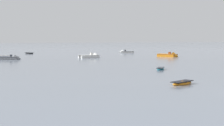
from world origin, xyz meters
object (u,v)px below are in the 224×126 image
at_px(rowboat_moored_3, 3,56).
at_px(motorboat_moored_4, 12,58).
at_px(rowboat_moored_0, 160,69).
at_px(rowboat_moored_1, 182,83).
at_px(rowboat_moored_4, 29,53).
at_px(motorboat_moored_0, 170,56).
at_px(motorboat_moored_1, 125,52).
at_px(motorboat_moored_3, 92,57).

bearing_deg(rowboat_moored_3, motorboat_moored_4, -61.65).
bearing_deg(rowboat_moored_0, rowboat_moored_1, 15.30).
bearing_deg(motorboat_moored_4, rowboat_moored_4, 98.33).
relative_size(motorboat_moored_0, rowboat_moored_3, 1.63).
bearing_deg(motorboat_moored_1, motorboat_moored_0, 107.68).
distance_m(motorboat_moored_1, motorboat_moored_3, 31.81).
bearing_deg(rowboat_moored_1, rowboat_moored_3, 80.83).
distance_m(rowboat_moored_0, rowboat_moored_1, 17.99).
xyz_separation_m(motorboat_moored_3, motorboat_moored_4, (-21.63, 1.49, -0.04)).
height_order(motorboat_moored_3, motorboat_moored_4, motorboat_moored_3).
xyz_separation_m(motorboat_moored_0, motorboat_moored_1, (-0.65, 28.35, -0.05)).
relative_size(rowboat_moored_0, rowboat_moored_1, 0.86).
distance_m(rowboat_moored_1, motorboat_moored_3, 54.89).
distance_m(rowboat_moored_3, rowboat_moored_4, 21.56).
relative_size(rowboat_moored_0, motorboat_moored_4, 0.53).
bearing_deg(motorboat_moored_1, motorboat_moored_3, 62.34).
bearing_deg(rowboat_moored_4, rowboat_moored_3, -63.49).
relative_size(rowboat_moored_0, motorboat_moored_1, 0.52).
bearing_deg(rowboat_moored_3, motorboat_moored_0, 0.66).
height_order(rowboat_moored_0, motorboat_moored_1, motorboat_moored_1).
bearing_deg(rowboat_moored_0, motorboat_moored_0, -176.65).
height_order(rowboat_moored_1, rowboat_moored_4, rowboat_moored_4).
bearing_deg(rowboat_moored_1, motorboat_moored_4, 82.22).
relative_size(motorboat_moored_1, rowboat_moored_3, 1.40).
relative_size(motorboat_moored_0, motorboat_moored_4, 1.17).
relative_size(rowboat_moored_1, rowboat_moored_3, 0.85).
distance_m(motorboat_moored_1, rowboat_moored_4, 35.09).
xyz_separation_m(motorboat_moored_3, rowboat_moored_4, (-11.66, 32.41, -0.14)).
xyz_separation_m(motorboat_moored_3, rowboat_moored_3, (-22.63, 13.85, -0.13)).
xyz_separation_m(motorboat_moored_0, motorboat_moored_4, (-44.39, 6.97, -0.04)).
distance_m(motorboat_moored_0, motorboat_moored_3, 23.41).
xyz_separation_m(motorboat_moored_0, rowboat_moored_4, (-34.42, 37.89, -0.15)).
bearing_deg(rowboat_moored_0, motorboat_moored_4, -112.64).
relative_size(motorboat_moored_3, rowboat_moored_3, 1.58).
distance_m(rowboat_moored_0, motorboat_moored_3, 37.83).
height_order(motorboat_moored_1, rowboat_moored_1, motorboat_moored_1).
bearing_deg(rowboat_moored_4, motorboat_moored_4, -50.78).
bearing_deg(motorboat_moored_1, rowboat_moored_0, 84.90).
bearing_deg(rowboat_moored_3, rowboat_moored_0, -44.28).
height_order(rowboat_moored_0, rowboat_moored_4, rowboat_moored_4).
height_order(motorboat_moored_1, motorboat_moored_4, motorboat_moored_4).
relative_size(rowboat_moored_1, rowboat_moored_4, 0.94).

